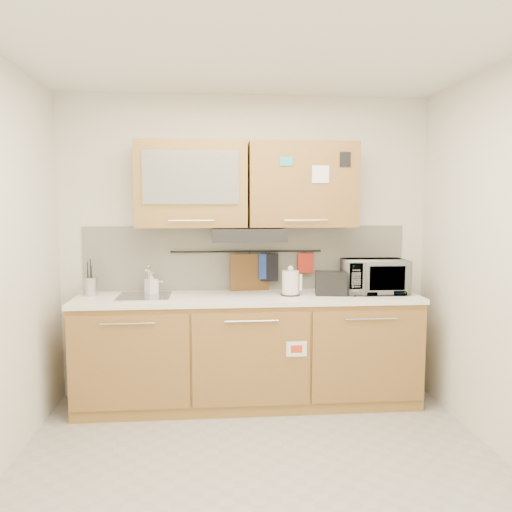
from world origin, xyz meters
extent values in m
plane|color=#9E9993|center=(0.00, 0.00, 0.00)|extent=(3.20, 3.20, 0.00)
plane|color=white|center=(0.00, 0.00, 2.60)|extent=(3.20, 3.20, 0.00)
plane|color=silver|center=(0.00, 1.50, 1.30)|extent=(3.20, 0.00, 3.20)
cube|color=olive|center=(0.00, 1.20, 0.44)|extent=(2.80, 0.60, 0.88)
cube|color=black|center=(0.00, 1.20, 0.05)|extent=(2.80, 0.54, 0.10)
cube|color=#9E6C38|center=(-0.93, 0.89, 0.47)|extent=(0.91, 0.02, 0.74)
cylinder|color=silver|center=(-0.93, 0.86, 0.78)|extent=(0.41, 0.01, 0.01)
cube|color=#9E6C38|center=(0.00, 0.89, 0.47)|extent=(0.91, 0.02, 0.74)
cylinder|color=silver|center=(0.00, 0.86, 0.78)|extent=(0.41, 0.01, 0.01)
cube|color=#9E6C38|center=(0.93, 0.89, 0.47)|extent=(0.91, 0.02, 0.74)
cylinder|color=silver|center=(0.93, 0.86, 0.78)|extent=(0.41, 0.01, 0.01)
cube|color=white|center=(0.00, 1.19, 0.90)|extent=(2.82, 0.62, 0.04)
cube|color=silver|center=(0.00, 1.49, 1.20)|extent=(2.80, 0.02, 0.56)
cube|color=olive|center=(-0.46, 1.32, 1.83)|extent=(0.90, 0.35, 0.70)
cube|color=silver|center=(-0.46, 1.14, 1.88)|extent=(0.76, 0.02, 0.42)
cube|color=#9E6C38|center=(0.46, 1.32, 1.83)|extent=(0.90, 0.35, 0.70)
cube|color=white|center=(0.58, 1.14, 1.91)|extent=(0.14, 0.00, 0.14)
cube|color=black|center=(0.00, 1.25, 1.42)|extent=(0.60, 0.46, 0.10)
cube|color=silver|center=(-0.85, 1.20, 0.92)|extent=(0.42, 0.40, 0.03)
cylinder|color=silver|center=(-0.83, 1.36, 1.04)|extent=(0.03, 0.03, 0.24)
cylinder|color=silver|center=(-0.83, 1.28, 1.14)|extent=(0.02, 0.18, 0.02)
cylinder|color=black|center=(0.00, 1.45, 1.26)|extent=(1.30, 0.02, 0.02)
cylinder|color=#B8B9BD|center=(-1.30, 1.30, 1.00)|extent=(0.14, 0.14, 0.15)
cylinder|color=black|center=(-1.32, 1.31, 1.06)|extent=(0.01, 0.01, 0.28)
cylinder|color=black|center=(-1.28, 1.29, 1.05)|extent=(0.01, 0.01, 0.25)
cylinder|color=black|center=(-1.30, 1.32, 1.07)|extent=(0.01, 0.01, 0.30)
cylinder|color=black|center=(-1.32, 1.28, 1.03)|extent=(0.01, 0.01, 0.22)
cylinder|color=silver|center=(0.34, 1.17, 1.02)|extent=(0.18, 0.18, 0.20)
sphere|color=silver|center=(0.34, 1.17, 1.14)|extent=(0.05, 0.05, 0.05)
cube|color=silver|center=(0.43, 1.14, 1.03)|extent=(0.03, 0.03, 0.13)
cylinder|color=black|center=(0.34, 1.17, 0.93)|extent=(0.16, 0.16, 0.01)
cube|color=black|center=(0.68, 1.16, 1.02)|extent=(0.28, 0.19, 0.20)
cube|color=black|center=(0.64, 1.16, 1.11)|extent=(0.09, 0.12, 0.01)
cube|color=black|center=(0.73, 1.15, 1.11)|extent=(0.09, 0.12, 0.01)
imported|color=#999999|center=(1.07, 1.21, 1.06)|extent=(0.52, 0.35, 0.28)
imported|color=#999999|center=(-0.81, 1.32, 1.01)|extent=(0.12, 0.12, 0.19)
cube|color=brown|center=(0.03, 1.44, 1.03)|extent=(0.34, 0.06, 0.42)
cube|color=#213F98|center=(0.17, 1.44, 1.13)|extent=(0.13, 0.05, 0.22)
cube|color=black|center=(0.20, 1.44, 1.12)|extent=(0.16, 0.07, 0.24)
cube|color=#B22717|center=(0.52, 1.44, 1.15)|extent=(0.14, 0.04, 0.17)
camera|label=1|loc=(-0.28, -2.86, 1.67)|focal=35.00mm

